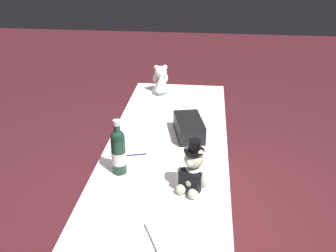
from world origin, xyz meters
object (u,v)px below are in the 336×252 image
at_px(teddy_bear_groom, 192,172).
at_px(signing_pen, 136,155).
at_px(guestbook, 183,230).
at_px(teddy_bear_bride, 161,81).
at_px(champagne_bottle, 118,151).
at_px(gift_case_black, 189,127).

xyz_separation_m(teddy_bear_groom, signing_pen, (-0.30, -0.34, -0.10)).
relative_size(signing_pen, guestbook, 0.47).
height_order(teddy_bear_groom, teddy_bear_bride, teddy_bear_groom).
bearing_deg(teddy_bear_bride, signing_pen, -1.41).
bearing_deg(teddy_bear_groom, champagne_bottle, -106.79).
height_order(signing_pen, guestbook, guestbook).
bearing_deg(teddy_bear_groom, guestbook, -3.96).
bearing_deg(guestbook, teddy_bear_groom, 149.60).
bearing_deg(signing_pen, guestbook, 28.16).
distance_m(teddy_bear_groom, champagne_bottle, 0.42).
height_order(champagne_bottle, guestbook, champagne_bottle).
bearing_deg(guestbook, champagne_bottle, -164.75).
bearing_deg(teddy_bear_groom, gift_case_black, -175.02).
distance_m(teddy_bear_groom, gift_case_black, 0.58).
bearing_deg(teddy_bear_bride, guestbook, 10.61).
distance_m(teddy_bear_groom, signing_pen, 0.47).
relative_size(gift_case_black, guestbook, 1.08).
distance_m(teddy_bear_bride, guestbook, 1.63).
bearing_deg(guestbook, teddy_bear_bride, 164.18).
height_order(signing_pen, gift_case_black, gift_case_black).
relative_size(teddy_bear_bride, gift_case_black, 0.73).
bearing_deg(gift_case_black, guestbook, 1.90).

